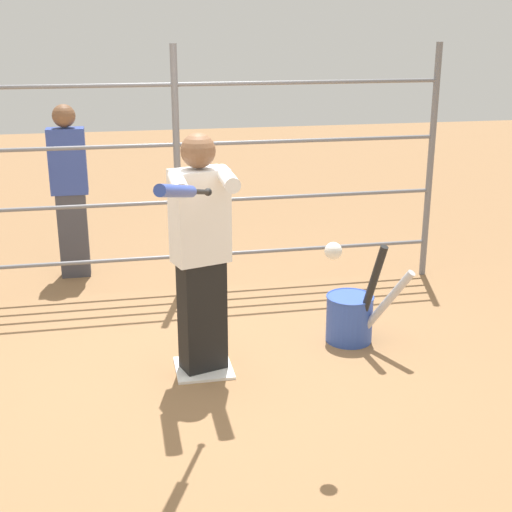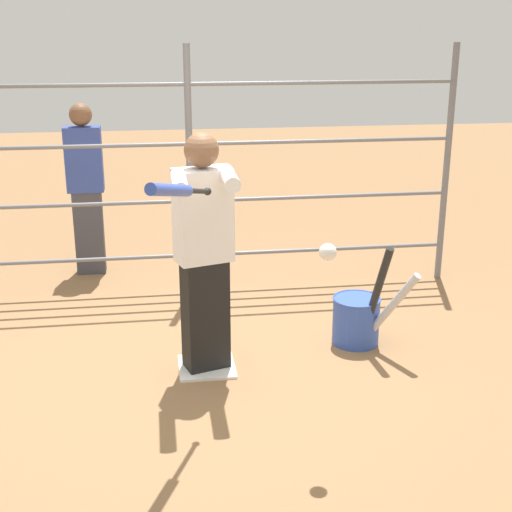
{
  "view_description": "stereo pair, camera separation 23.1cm",
  "coord_description": "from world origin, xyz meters",
  "views": [
    {
      "loc": [
        0.53,
        4.58,
        2.37
      ],
      "look_at": [
        -0.3,
        0.43,
        0.97
      ],
      "focal_mm": 50.0,
      "sensor_mm": 36.0,
      "label": 1
    },
    {
      "loc": [
        0.31,
        4.62,
        2.37
      ],
      "look_at": [
        -0.3,
        0.43,
        0.97
      ],
      "focal_mm": 50.0,
      "sensor_mm": 36.0,
      "label": 2
    }
  ],
  "objects": [
    {
      "name": "ground_plane",
      "position": [
        0.0,
        0.0,
        0.0
      ],
      "size": [
        24.0,
        24.0,
        0.0
      ],
      "primitive_type": "plane",
      "color": "olive"
    },
    {
      "name": "bat_bucket",
      "position": [
        -1.19,
        -0.25,
        0.21
      ],
      "size": [
        0.55,
        0.59,
        0.85
      ],
      "color": "#3351B2",
      "rests_on": "ground"
    },
    {
      "name": "baseball_bat_swinging",
      "position": [
        0.2,
        0.92,
        1.52
      ],
      "size": [
        0.39,
        0.8,
        0.25
      ],
      "color": "black"
    },
    {
      "name": "batter",
      "position": [
        0.0,
        0.02,
        0.91
      ],
      "size": [
        0.42,
        0.66,
        1.69
      ],
      "color": "black",
      "rests_on": "ground"
    },
    {
      "name": "softball_in_flight",
      "position": [
        -0.59,
        1.07,
        1.19
      ],
      "size": [
        0.1,
        0.1,
        0.1
      ],
      "color": "white"
    },
    {
      "name": "bystander_behind_fence",
      "position": [
        0.97,
        -2.24,
        0.86
      ],
      "size": [
        0.34,
        0.21,
        1.66
      ],
      "color": "#3F3F47",
      "rests_on": "ground"
    },
    {
      "name": "home_plate",
      "position": [
        0.0,
        0.0,
        0.01
      ],
      "size": [
        0.4,
        0.4,
        0.02
      ],
      "color": "white",
      "rests_on": "ground"
    },
    {
      "name": "fence_backstop",
      "position": [
        0.0,
        -1.6,
        1.1
      ],
      "size": [
        4.82,
        0.06,
        2.2
      ],
      "color": "slate",
      "rests_on": "ground"
    }
  ]
}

